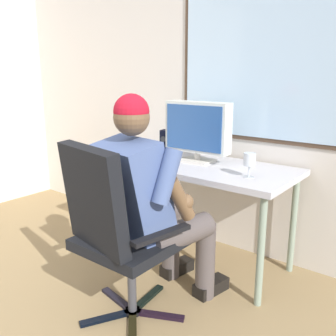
{
  "coord_description": "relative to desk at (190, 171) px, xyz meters",
  "views": [
    {
      "loc": [
        1.49,
        -0.19,
        1.36
      ],
      "look_at": [
        0.09,
        1.59,
        0.79
      ],
      "focal_mm": 40.52,
      "sensor_mm": 36.0,
      "label": 1
    }
  ],
  "objects": [
    {
      "name": "desk_speaker",
      "position": [
        -0.31,
        0.11,
        0.16
      ],
      "size": [
        0.08,
        0.09,
        0.19
      ],
      "color": "black",
      "rests_on": "desk"
    },
    {
      "name": "crt_monitor",
      "position": [
        0.03,
        0.04,
        0.31
      ],
      "size": [
        0.48,
        0.19,
        0.43
      ],
      "color": "beige",
      "rests_on": "desk"
    },
    {
      "name": "wine_glass",
      "position": [
        0.51,
        -0.11,
        0.17
      ],
      "size": [
        0.07,
        0.07,
        0.15
      ],
      "color": "silver",
      "rests_on": "desk"
    },
    {
      "name": "wall_rear",
      "position": [
        0.04,
        0.38,
        0.61
      ],
      "size": [
        4.68,
        0.08,
        2.54
      ],
      "color": "silver",
      "rests_on": "ground"
    },
    {
      "name": "person_seated",
      "position": [
        0.18,
        -0.63,
        -0.01
      ],
      "size": [
        0.59,
        0.81,
        1.26
      ],
      "color": "#534A48",
      "rests_on": "ground"
    },
    {
      "name": "cd_case",
      "position": [
        -0.42,
        -0.11,
        0.07
      ],
      "size": [
        0.15,
        0.13,
        0.01
      ],
      "color": "teal",
      "rests_on": "desk"
    },
    {
      "name": "desk",
      "position": [
        0.0,
        0.0,
        0.0
      ],
      "size": [
        1.5,
        0.64,
        0.73
      ],
      "color": "gray",
      "rests_on": "ground"
    },
    {
      "name": "office_chair",
      "position": [
        0.13,
        -0.89,
        -0.09
      ],
      "size": [
        0.64,
        0.63,
        1.02
      ],
      "color": "black",
      "rests_on": "ground"
    }
  ]
}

